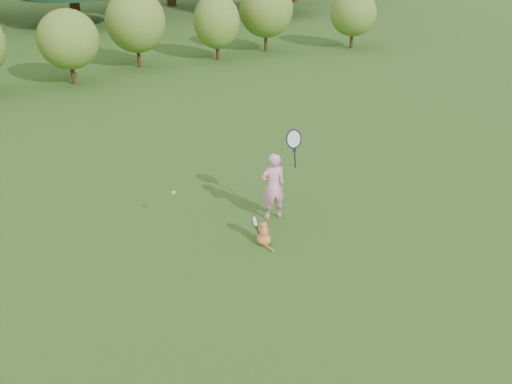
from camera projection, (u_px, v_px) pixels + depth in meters
ground at (271, 249)px, 9.70m from camera, size 100.00×100.00×0.00m
shrub_row at (60, 41)px, 19.06m from camera, size 28.00×3.00×2.80m
child at (274, 185)px, 10.44m from camera, size 0.75×0.47×1.93m
cat at (263, 232)px, 9.78m from camera, size 0.41×0.63×0.56m
tennis_ball at (173, 193)px, 10.24m from camera, size 0.07×0.07×0.07m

